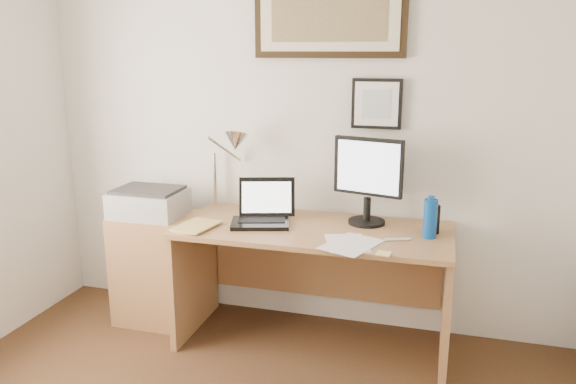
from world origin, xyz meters
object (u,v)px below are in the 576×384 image
(printer, at_px, (149,202))
(book, at_px, (183,224))
(desk, at_px, (316,260))
(laptop, at_px, (263,214))
(side_cabinet, at_px, (157,267))
(lcd_monitor, at_px, (368,177))
(water_bottle, at_px, (430,219))

(printer, bearing_deg, book, -30.78)
(desk, height_order, laptop, laptop)
(side_cabinet, bearing_deg, printer, -130.86)
(laptop, height_order, lcd_monitor, lcd_monitor)
(laptop, bearing_deg, side_cabinet, 177.24)
(water_bottle, distance_m, printer, 1.75)
(lcd_monitor, height_order, printer, lcd_monitor)
(side_cabinet, height_order, desk, desk)
(desk, bearing_deg, printer, -176.93)
(side_cabinet, relative_size, printer, 1.66)
(printer, bearing_deg, desk, 3.07)
(side_cabinet, relative_size, book, 2.75)
(book, height_order, printer, printer)
(lcd_monitor, bearing_deg, printer, -174.36)
(book, bearing_deg, lcd_monitor, 17.86)
(laptop, xyz_separation_m, printer, (-0.77, 0.01, 0.01))
(water_bottle, relative_size, desk, 0.14)
(book, relative_size, desk, 0.17)
(side_cabinet, bearing_deg, lcd_monitor, 4.75)
(lcd_monitor, relative_size, printer, 1.18)
(side_cabinet, bearing_deg, water_bottle, -1.42)
(book, distance_m, laptop, 0.48)
(side_cabinet, distance_m, water_bottle, 1.80)
(side_cabinet, height_order, book, book)
(book, relative_size, laptop, 0.67)
(water_bottle, relative_size, book, 0.82)
(side_cabinet, distance_m, book, 0.55)
(water_bottle, distance_m, laptop, 0.98)
(laptop, distance_m, lcd_monitor, 0.66)
(laptop, bearing_deg, desk, 12.68)
(side_cabinet, xyz_separation_m, book, (0.32, -0.22, 0.40))
(book, distance_m, lcd_monitor, 1.13)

